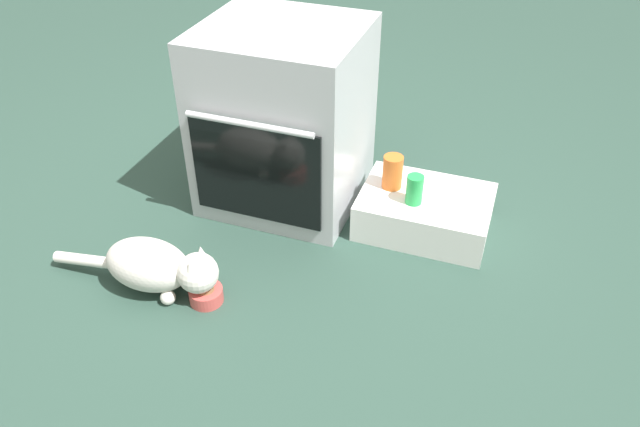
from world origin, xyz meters
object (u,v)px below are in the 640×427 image
object	(u,v)px
oven	(284,118)
food_bowl	(206,294)
soda_can	(415,190)
sauce_jar	(393,172)
pantry_cabinet	(425,212)
cat	(157,266)

from	to	relation	value
oven	food_bowl	distance (m)	0.80
food_bowl	oven	bearing A→B (deg)	88.71
food_bowl	soda_can	bearing A→B (deg)	46.18
oven	sauce_jar	xyz separation A→B (m)	(0.47, -0.02, -0.15)
pantry_cabinet	soda_can	size ratio (longest dim) A/B	4.32
food_bowl	sauce_jar	xyz separation A→B (m)	(0.49, 0.70, 0.20)
cat	soda_can	world-z (taller)	soda_can
food_bowl	soda_can	size ratio (longest dim) A/B	1.01
oven	cat	bearing A→B (deg)	-105.34
pantry_cabinet	soda_can	bearing A→B (deg)	-123.29
oven	food_bowl	size ratio (longest dim) A/B	6.23
pantry_cabinet	food_bowl	world-z (taller)	pantry_cabinet
soda_can	sauce_jar	bearing A→B (deg)	144.28
pantry_cabinet	sauce_jar	world-z (taller)	sauce_jar
pantry_cabinet	sauce_jar	bearing A→B (deg)	173.95
sauce_jar	cat	bearing A→B (deg)	-133.58
cat	soda_can	xyz separation A→B (m)	(0.78, 0.63, 0.11)
pantry_cabinet	soda_can	world-z (taller)	soda_can
sauce_jar	soda_can	bearing A→B (deg)	-35.72
oven	soda_can	distance (m)	0.61
oven	sauce_jar	distance (m)	0.50
pantry_cabinet	sauce_jar	size ratio (longest dim) A/B	3.70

